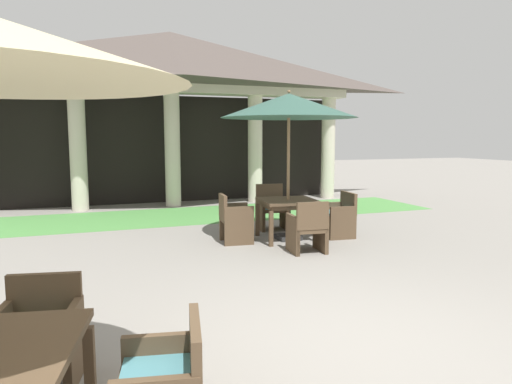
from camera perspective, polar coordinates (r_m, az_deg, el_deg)
name	(u,v)px	position (r m, az deg, el deg)	size (l,w,h in m)	color
ground_plane	(360,346)	(4.61, 12.69, -17.96)	(60.00, 60.00, 0.00)	gray
background_pavilion	(170,73)	(13.22, -10.49, 14.16)	(10.94, 2.94, 4.71)	beige
lawn_strip	(187,215)	(11.50, -8.53, -2.85)	(12.74, 2.60, 0.01)	#519347
patio_table_near_foreground	(288,205)	(8.68, 3.95, -1.56)	(1.10, 1.10, 0.76)	brown
patio_umbrella_near_foreground	(289,107)	(8.60, 4.05, 10.43)	(2.50, 2.50, 2.76)	#2D2D2D
patio_chair_near_foreground_north	(272,209)	(9.69, 2.00, -2.09)	(0.65, 0.62, 0.93)	brown
patio_chair_near_foreground_west	(234,220)	(8.45, -2.68, -3.41)	(0.59, 0.60, 0.89)	brown
patio_chair_near_foreground_east	(339,216)	(9.10, 10.11, -2.89)	(0.60, 0.69, 0.86)	brown
patio_chair_near_foreground_south	(308,229)	(7.77, 6.37, -4.53)	(0.62, 0.62, 0.88)	brown
patio_chair_mid_left_north	(39,334)	(4.14, -25.09, -15.49)	(0.69, 0.63, 0.82)	brown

